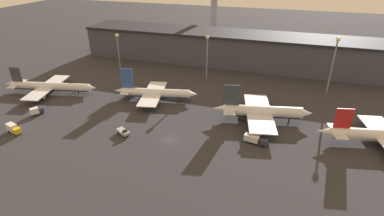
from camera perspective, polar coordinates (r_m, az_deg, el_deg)
ground at (r=102.90m, az=-4.23°, el=-6.00°), size 600.00×600.00×0.00m
terminal_building at (r=175.39m, az=6.31°, el=11.32°), size 165.38×25.38×17.83m
airplane_0 at (r=150.30m, az=-25.49°, el=3.71°), size 42.92×29.95×11.77m
airplane_1 at (r=129.91m, az=-7.06°, el=2.87°), size 36.32×27.18×13.87m
airplane_2 at (r=115.07m, az=13.12°, el=-0.69°), size 37.05×32.70×14.10m
service_vehicle_0 at (r=107.40m, az=-12.97°, el=-4.43°), size 5.86×4.70×2.45m
service_vehicle_1 at (r=122.76m, az=-30.91°, el=-3.34°), size 6.75×4.00×3.20m
service_vehicle_2 at (r=101.87m, az=11.89°, el=-5.85°), size 8.10×3.70×2.84m
service_vehicle_3 at (r=132.24m, az=-27.53°, el=-0.47°), size 4.22×5.07×3.04m
lamp_post_0 at (r=167.39m, az=-13.94°, el=11.33°), size 1.80×1.80×19.57m
lamp_post_1 at (r=147.87m, az=2.90°, el=10.66°), size 1.80×1.80×22.24m
lamp_post_2 at (r=144.13m, az=25.40°, el=8.44°), size 1.80×1.80×25.70m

